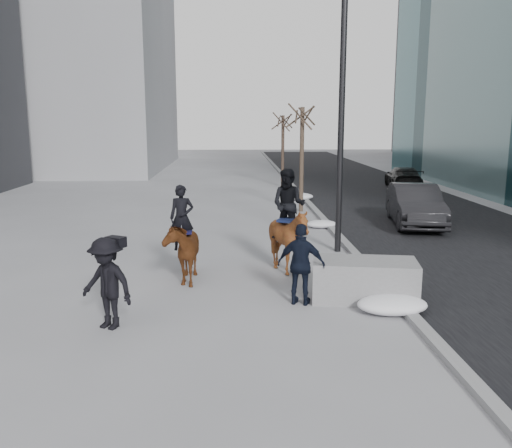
{
  "coord_description": "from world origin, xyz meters",
  "views": [
    {
      "loc": [
        -0.54,
        -11.19,
        3.9
      ],
      "look_at": [
        0.0,
        1.2,
        1.5
      ],
      "focal_mm": 38.0,
      "sensor_mm": 36.0,
      "label": 1
    }
  ],
  "objects_px": {
    "mounted_right": "(289,232)",
    "mounted_left": "(182,246)",
    "planter": "(364,280)",
    "car_near": "(415,205)"
  },
  "relations": [
    {
      "from": "planter",
      "to": "car_near",
      "type": "distance_m",
      "value": 9.27
    },
    {
      "from": "mounted_right",
      "to": "mounted_left",
      "type": "bearing_deg",
      "value": -169.57
    },
    {
      "from": "car_near",
      "to": "mounted_right",
      "type": "height_order",
      "value": "mounted_right"
    },
    {
      "from": "car_near",
      "to": "mounted_left",
      "type": "bearing_deg",
      "value": -131.3
    },
    {
      "from": "car_near",
      "to": "planter",
      "type": "bearing_deg",
      "value": -106.32
    },
    {
      "from": "mounted_left",
      "to": "mounted_right",
      "type": "relative_size",
      "value": 0.87
    },
    {
      "from": "car_near",
      "to": "mounted_right",
      "type": "relative_size",
      "value": 1.73
    },
    {
      "from": "planter",
      "to": "car_near",
      "type": "relative_size",
      "value": 0.48
    },
    {
      "from": "planter",
      "to": "car_near",
      "type": "height_order",
      "value": "car_near"
    },
    {
      "from": "planter",
      "to": "mounted_left",
      "type": "distance_m",
      "value": 4.45
    }
  ]
}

